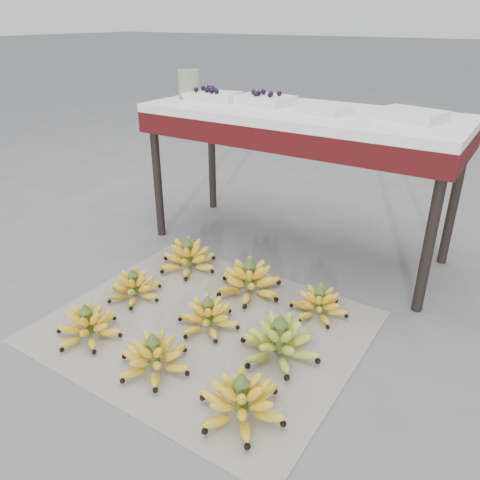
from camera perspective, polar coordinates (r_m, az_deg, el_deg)
The scene contains 17 objects.
ground at distance 2.04m, azimuth -6.38°, elevation -9.98°, with size 60.00×60.00×0.00m, color slate.
newspaper_mat at distance 2.01m, azimuth -4.26°, elevation -10.44°, with size 1.25×1.05×0.01m, color white.
bunch_front_left at distance 2.00m, azimuth -18.03°, elevation -9.92°, with size 0.27×0.27×0.16m.
bunch_front_center at distance 1.78m, azimuth -10.42°, elevation -13.82°, with size 0.30×0.30×0.16m.
bunch_front_right at distance 1.59m, azimuth 0.19°, elevation -19.03°, with size 0.31×0.31×0.18m.
bunch_mid_left at distance 2.21m, azimuth -12.75°, elevation -5.63°, with size 0.31×0.31×0.15m.
bunch_mid_center at distance 1.97m, azimuth -3.89°, elevation -9.25°, with size 0.29×0.29×0.16m.
bunch_mid_right at distance 1.82m, azimuth 4.85°, elevation -12.20°, with size 0.31×0.31×0.19m.
bunch_back_left at distance 2.40m, azimuth -6.36°, elevation -2.14°, with size 0.39×0.39×0.18m.
bunch_back_center at distance 2.18m, azimuth 1.16°, elevation -4.97°, with size 0.39×0.39×0.19m.
bunch_back_right at distance 2.07m, azimuth 9.60°, elevation -7.70°, with size 0.30×0.30×0.15m.
vendor_table at distance 2.44m, azimuth 7.30°, elevation 13.52°, with size 1.60×0.64×0.77m.
tray_far_left at distance 2.67m, azimuth -3.33°, elevation 17.15°, with size 0.30×0.23×0.07m.
tray_left at distance 2.55m, azimuth 3.08°, elevation 16.76°, with size 0.31×0.24×0.07m.
tray_right at distance 2.33m, azimuth 10.16°, elevation 15.46°, with size 0.27×0.22×0.04m.
tray_far_right at distance 2.27m, azimuth 20.08°, elevation 14.14°, with size 0.31×0.26×0.04m.
glass_jar at distance 2.75m, azimuth -6.25°, elevation 18.38°, with size 0.12×0.12×0.15m, color beige.
Camera 1 is at (1.07, -1.27, 1.18)m, focal length 35.00 mm.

